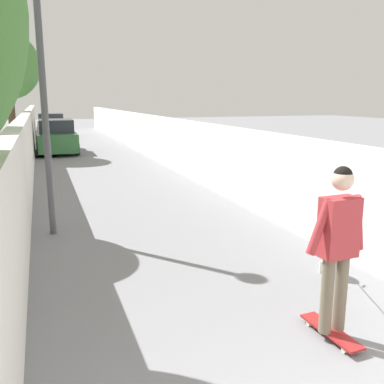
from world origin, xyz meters
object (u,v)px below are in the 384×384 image
lamp_post (41,55)px  car_far (51,126)px  dog (329,257)px  person_skateboarder (338,237)px  tree_left_mid (7,66)px  skateboard (331,331)px  car_near (57,137)px

lamp_post → car_far: 21.68m
dog → person_skateboarder: bearing=144.3°
tree_left_mid → skateboard: 17.68m
lamp_post → car_near: size_ratio=1.20×
skateboard → tree_left_mid: bearing=12.9°
car_far → lamp_post: bearing=178.4°
lamp_post → person_skateboarder: (-4.73, -2.66, -2.10)m
person_skateboarder → skateboard: bearing=-14.0°
tree_left_mid → person_skateboarder: bearing=-167.1°
dog → car_far: bearing=7.0°
car_far → car_near: bearing=-180.0°
car_far → dog: bearing=-173.0°
tree_left_mid → lamp_post: tree_left_mid is taller
skateboard → car_near: size_ratio=0.20×
dog → lamp_post: bearing=47.7°
lamp_post → person_skateboarder: 5.82m
car_near → person_skateboarder: bearing=-173.3°
tree_left_mid → skateboard: (-16.84, -3.87, -3.76)m
tree_left_mid → lamp_post: 12.19m
tree_left_mid → car_far: 10.08m
lamp_post → skateboard: lamp_post is taller
skateboard → car_near: 17.70m
car_near → car_far: bearing=0.0°
person_skateboarder → car_near: person_skateboarder is taller
person_skateboarder → dog: (1.40, -1.00, -0.84)m
person_skateboarder → lamp_post: bearing=29.4°
person_skateboarder → dog: bearing=-35.7°
car_near → dog: bearing=-169.3°
tree_left_mid → person_skateboarder: size_ratio=3.00×
lamp_post → car_near: lamp_post is taller
tree_left_mid → car_near: size_ratio=1.33×
dog → car_near: bearing=10.7°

